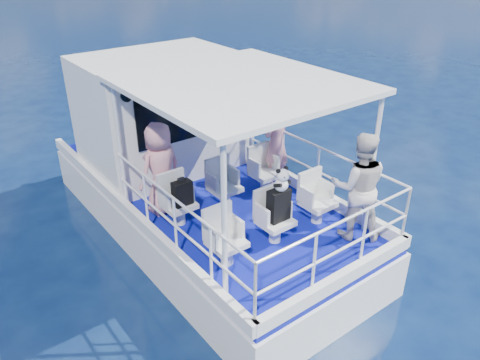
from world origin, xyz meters
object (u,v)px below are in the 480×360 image
passenger_port_fwd (161,169)px  backpack_center (279,205)px  passenger_stbd_aft (358,187)px  panda (282,179)px

passenger_port_fwd → backpack_center: bearing=107.0°
passenger_stbd_aft → backpack_center: bearing=12.8°
passenger_port_fwd → passenger_stbd_aft: bearing=119.2°
backpack_center → passenger_stbd_aft: bearing=-29.4°
passenger_port_fwd → passenger_stbd_aft: passenger_stbd_aft is taller
panda → backpack_center: bearing=111.7°
backpack_center → panda: 0.43m
panda → passenger_stbd_aft: bearing=-28.5°
passenger_port_fwd → backpack_center: size_ratio=3.13×
passenger_stbd_aft → backpack_center: 1.22m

